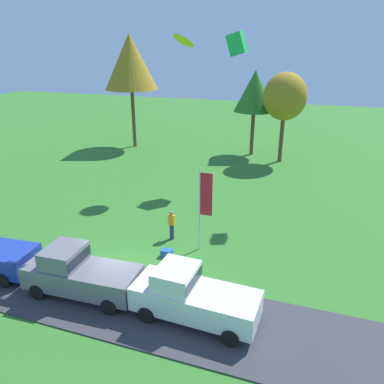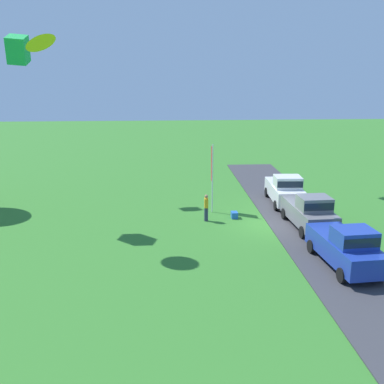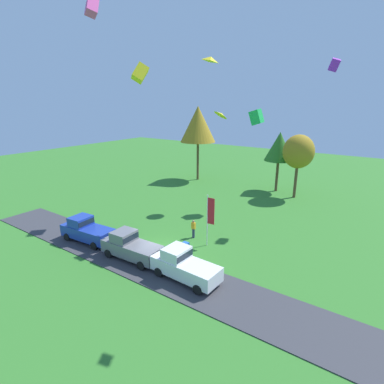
# 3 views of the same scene
# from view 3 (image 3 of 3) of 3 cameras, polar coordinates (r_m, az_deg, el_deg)

# --- Properties ---
(ground_plane) EXTENTS (120.00, 120.00, 0.00)m
(ground_plane) POSITION_cam_3_polar(r_m,az_deg,el_deg) (25.54, -6.71, -11.10)
(ground_plane) COLOR #337528
(pavement_strip) EXTENTS (36.00, 4.40, 0.06)m
(pavement_strip) POSITION_cam_3_polar(r_m,az_deg,el_deg) (24.22, -10.03, -12.84)
(pavement_strip) COLOR #38383D
(pavement_strip) RESTS_ON ground
(car_pickup_mid_row) EXTENTS (5.13, 2.36, 2.14)m
(car_pickup_mid_row) POSITION_cam_3_polar(r_m,az_deg,el_deg) (28.19, -19.51, -6.74)
(car_pickup_mid_row) COLOR #1E389E
(car_pickup_mid_row) RESTS_ON ground
(car_pickup_by_flagpole) EXTENTS (5.08, 2.21, 2.14)m
(car_pickup_by_flagpole) POSITION_cam_3_polar(r_m,az_deg,el_deg) (24.29, -11.72, -9.97)
(car_pickup_by_flagpole) COLOR slate
(car_pickup_by_flagpole) RESTS_ON ground
(car_pickup_far_end) EXTENTS (5.08, 2.22, 2.14)m
(car_pickup_far_end) POSITION_cam_3_polar(r_m,az_deg,el_deg) (21.31, -1.66, -13.65)
(car_pickup_far_end) COLOR white
(car_pickup_far_end) RESTS_ON ground
(person_beside_suv) EXTENTS (0.36, 0.24, 1.71)m
(person_beside_suv) POSITION_cam_3_polar(r_m,az_deg,el_deg) (27.31, 0.28, -7.01)
(person_beside_suv) COLOR #2D334C
(person_beside_suv) RESTS_ON ground
(tree_far_right) EXTENTS (5.37, 5.37, 11.35)m
(tree_far_right) POSITION_cam_3_polar(r_m,az_deg,el_deg) (46.50, 1.14, 12.77)
(tree_far_right) COLOR brown
(tree_far_right) RESTS_ON ground
(tree_lone_near) EXTENTS (3.84, 3.84, 8.10)m
(tree_lone_near) POSITION_cam_3_polar(r_m,az_deg,el_deg) (42.09, 16.30, 8.28)
(tree_lone_near) COLOR brown
(tree_lone_near) RESTS_ON ground
(tree_far_left) EXTENTS (3.82, 3.82, 8.07)m
(tree_far_left) POSITION_cam_3_polar(r_m,az_deg,el_deg) (39.82, 19.63, 7.22)
(tree_far_left) COLOR brown
(tree_far_left) RESTS_ON ground
(flag_banner) EXTENTS (0.71, 0.08, 4.57)m
(flag_banner) POSITION_cam_3_polar(r_m,az_deg,el_deg) (25.08, 3.40, -4.28)
(flag_banner) COLOR silver
(flag_banner) RESTS_ON ground
(cooler_box) EXTENTS (0.56, 0.40, 0.40)m
(cooler_box) POSITION_cam_3_polar(r_m,az_deg,el_deg) (25.98, -1.23, -9.97)
(cooler_box) COLOR blue
(cooler_box) RESTS_ON ground
(kite_box_mid_center) EXTENTS (1.48, 1.21, 1.82)m
(kite_box_mid_center) POSITION_cam_3_polar(r_m,az_deg,el_deg) (34.19, 12.17, 13.77)
(kite_box_mid_center) COLOR green
(kite_box_low_drifter) EXTENTS (1.17, 1.06, 1.33)m
(kite_box_low_drifter) POSITION_cam_3_polar(r_m,az_deg,el_deg) (31.94, 25.48, 21.02)
(kite_box_low_drifter) COLOR purple
(kite_delta_high_left) EXTENTS (2.16, 2.13, 1.07)m
(kite_delta_high_left) POSITION_cam_3_polar(r_m,az_deg,el_deg) (33.72, 5.55, 14.53)
(kite_delta_high_left) COLOR yellow
(kite_box_over_trees) EXTENTS (1.19, 1.27, 1.38)m
(kite_box_over_trees) POSITION_cam_3_polar(r_m,az_deg,el_deg) (24.61, -18.55, 30.33)
(kite_box_over_trees) COLOR #EA4C9E
(kite_box_near_flag) EXTENTS (1.71, 2.10, 2.07)m
(kite_box_near_flag) POSITION_cam_3_polar(r_m,az_deg,el_deg) (31.06, -9.86, 21.40)
(kite_box_near_flag) COLOR yellow
(kite_diamond_high_right) EXTENTS (1.42, 1.38, 0.58)m
(kite_diamond_high_right) POSITION_cam_3_polar(r_m,az_deg,el_deg) (26.45, 3.62, 23.98)
(kite_diamond_high_right) COLOR yellow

